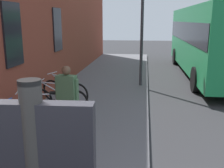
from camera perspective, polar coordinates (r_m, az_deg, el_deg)
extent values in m
plane|color=#2D2D30|center=(7.57, 15.48, -8.35)|extent=(60.00, 60.00, 0.00)
cube|color=slate|center=(9.49, -2.92, -2.98)|extent=(24.00, 3.50, 0.12)
cube|color=black|center=(7.27, -20.52, 9.89)|extent=(0.90, 0.06, 1.60)
cube|color=black|center=(10.50, -11.63, 11.35)|extent=(0.90, 0.06, 1.60)
torus|color=black|center=(4.92, -19.16, -14.87)|extent=(0.08, 0.72, 0.72)
cylinder|color=silver|center=(4.85, -20.20, -12.12)|extent=(0.04, 0.19, 0.51)
cube|color=black|center=(4.77, -21.28, -8.85)|extent=(0.11, 0.20, 0.06)
torus|color=black|center=(6.36, -21.95, -8.50)|extent=(0.22, 0.71, 0.72)
torus|color=black|center=(5.74, -13.99, -10.30)|extent=(0.22, 0.71, 0.72)
cylinder|color=#1E4CA5|center=(5.92, -18.19, -6.96)|extent=(0.27, 1.00, 0.58)
cylinder|color=#1E4CA5|center=(5.88, -18.94, -4.56)|extent=(0.23, 0.84, 0.09)
cylinder|color=#1E4CA5|center=(5.68, -14.77, -7.85)|extent=(0.08, 0.19, 0.51)
cube|color=black|center=(5.63, -15.57, -4.98)|extent=(0.14, 0.22, 0.06)
cylinder|color=#1E4CA5|center=(6.13, -22.09, -3.37)|extent=(0.47, 0.13, 0.02)
torus|color=black|center=(6.97, -19.62, -6.36)|extent=(0.25, 0.71, 0.72)
torus|color=black|center=(6.83, -10.92, -6.20)|extent=(0.25, 0.71, 0.72)
cylinder|color=silver|center=(6.79, -15.25, -4.11)|extent=(0.30, 0.99, 0.58)
cylinder|color=silver|center=(6.73, -16.01, -2.09)|extent=(0.26, 0.83, 0.09)
cylinder|color=silver|center=(6.75, -11.65, -4.22)|extent=(0.08, 0.19, 0.51)
cube|color=black|center=(6.68, -12.41, -1.86)|extent=(0.15, 0.22, 0.06)
cylinder|color=silver|center=(6.79, -19.61, -1.58)|extent=(0.47, 0.15, 0.02)
torus|color=black|center=(8.02, -15.04, -3.43)|extent=(0.06, 0.72, 0.72)
torus|color=black|center=(7.69, -7.75, -3.82)|extent=(0.06, 0.72, 0.72)
cylinder|color=silver|center=(7.75, -11.39, -1.69)|extent=(0.04, 1.02, 0.58)
cylinder|color=silver|center=(7.71, -12.01, 0.12)|extent=(0.04, 0.85, 0.09)
cylinder|color=silver|center=(7.63, -8.36, -2.00)|extent=(0.04, 0.18, 0.51)
cube|color=black|center=(7.58, -8.98, 0.14)|extent=(0.10, 0.20, 0.06)
cylinder|color=silver|center=(7.85, -14.97, 0.74)|extent=(0.48, 0.03, 0.02)
torus|color=black|center=(9.04, -12.76, -1.37)|extent=(0.29, 0.70, 0.72)
torus|color=black|center=(8.44, -7.20, -2.21)|extent=(0.29, 0.70, 0.72)
cylinder|color=silver|center=(8.65, -10.02, -0.04)|extent=(0.37, 0.97, 0.58)
cylinder|color=silver|center=(8.64, -10.49, 1.63)|extent=(0.31, 0.82, 0.09)
cylinder|color=silver|center=(8.42, -7.67, -0.51)|extent=(0.09, 0.19, 0.51)
cube|color=black|center=(8.39, -8.16, 1.47)|extent=(0.16, 0.22, 0.06)
cylinder|color=silver|center=(8.88, -12.71, 2.34)|extent=(0.46, 0.18, 0.02)
cube|color=#1E8C4C|center=(14.19, 20.18, 9.10)|extent=(10.53, 2.62, 3.00)
cube|color=black|center=(14.17, 20.30, 10.55)|extent=(10.32, 2.66, 0.90)
cylinder|color=black|center=(10.86, 17.48, 0.94)|extent=(1.00, 0.26, 1.00)
cylinder|color=black|center=(17.86, 21.12, 5.42)|extent=(1.00, 0.26, 1.00)
cylinder|color=black|center=(17.41, 13.42, 5.77)|extent=(1.00, 0.26, 1.00)
cube|color=#26262D|center=(3.26, -18.84, -15.44)|extent=(0.52, 0.45, 0.60)
sphere|color=#8C664C|center=(3.08, -19.44, -8.56)|extent=(0.22, 0.22, 0.22)
cylinder|color=#26262D|center=(3.51, -19.33, -14.00)|extent=(0.09, 0.09, 0.54)
cylinder|color=maroon|center=(6.55, -8.80, -6.65)|extent=(0.11, 0.11, 0.79)
cylinder|color=maroon|center=(6.63, -10.08, -6.47)|extent=(0.11, 0.11, 0.79)
cube|color=#4C724C|center=(6.39, -9.68, -0.74)|extent=(0.31, 0.49, 0.59)
sphere|color=brown|center=(6.30, -9.83, 2.89)|extent=(0.21, 0.21, 0.21)
cylinder|color=#4C724C|center=(6.28, -7.56, -1.26)|extent=(0.09, 0.09, 0.53)
cylinder|color=#4C724C|center=(6.52, -11.70, -0.89)|extent=(0.09, 0.09, 0.53)
cylinder|color=#333338|center=(10.81, 6.44, 11.78)|extent=(0.12, 0.12, 4.63)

